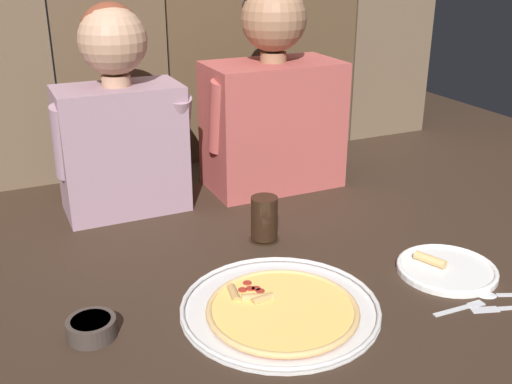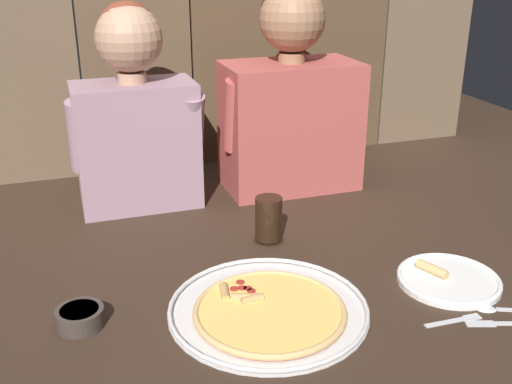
{
  "view_description": "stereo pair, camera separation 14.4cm",
  "coord_description": "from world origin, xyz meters",
  "px_view_note": "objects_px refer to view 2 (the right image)",
  "views": [
    {
      "loc": [
        -0.58,
        -1.11,
        0.72
      ],
      "look_at": [
        -0.02,
        0.1,
        0.18
      ],
      "focal_mm": 42.33,
      "sensor_mm": 36.0,
      "label": 1
    },
    {
      "loc": [
        -0.44,
        -1.17,
        0.72
      ],
      "look_at": [
        -0.02,
        0.1,
        0.18
      ],
      "focal_mm": 42.33,
      "sensor_mm": 36.0,
      "label": 2
    }
  ],
  "objects_px": {
    "drinking_glass": "(269,220)",
    "diner_right": "(291,99)",
    "dinner_plate": "(448,279)",
    "diner_left": "(135,113)",
    "pizza_tray": "(268,309)",
    "dipping_bowl": "(80,316)"
  },
  "relations": [
    {
      "from": "drinking_glass",
      "to": "diner_right",
      "type": "relative_size",
      "value": 0.19
    },
    {
      "from": "dinner_plate",
      "to": "diner_left",
      "type": "xyz_separation_m",
      "value": [
        -0.6,
        0.7,
        0.27
      ]
    },
    {
      "from": "diner_left",
      "to": "diner_right",
      "type": "distance_m",
      "value": 0.48
    },
    {
      "from": "pizza_tray",
      "to": "diner_right",
      "type": "height_order",
      "value": "diner_right"
    },
    {
      "from": "pizza_tray",
      "to": "drinking_glass",
      "type": "height_order",
      "value": "drinking_glass"
    },
    {
      "from": "pizza_tray",
      "to": "diner_left",
      "type": "bearing_deg",
      "value": 103.73
    },
    {
      "from": "pizza_tray",
      "to": "dinner_plate",
      "type": "xyz_separation_m",
      "value": [
        0.44,
        -0.01,
        -0.0
      ]
    },
    {
      "from": "drinking_glass",
      "to": "diner_left",
      "type": "relative_size",
      "value": 0.2
    },
    {
      "from": "pizza_tray",
      "to": "dinner_plate",
      "type": "height_order",
      "value": "dinner_plate"
    },
    {
      "from": "dipping_bowl",
      "to": "diner_right",
      "type": "relative_size",
      "value": 0.16
    },
    {
      "from": "dinner_plate",
      "to": "dipping_bowl",
      "type": "xyz_separation_m",
      "value": [
        -0.82,
        0.09,
        0.01
      ]
    },
    {
      "from": "dipping_bowl",
      "to": "diner_right",
      "type": "distance_m",
      "value": 0.96
    },
    {
      "from": "drinking_glass",
      "to": "pizza_tray",
      "type": "bearing_deg",
      "value": -109.71
    },
    {
      "from": "dinner_plate",
      "to": "dipping_bowl",
      "type": "distance_m",
      "value": 0.83
    },
    {
      "from": "pizza_tray",
      "to": "diner_left",
      "type": "xyz_separation_m",
      "value": [
        -0.17,
        0.68,
        0.27
      ]
    },
    {
      "from": "drinking_glass",
      "to": "diner_left",
      "type": "distance_m",
      "value": 0.51
    },
    {
      "from": "dinner_plate",
      "to": "drinking_glass",
      "type": "height_order",
      "value": "drinking_glass"
    },
    {
      "from": "diner_left",
      "to": "diner_right",
      "type": "relative_size",
      "value": 0.93
    },
    {
      "from": "dipping_bowl",
      "to": "drinking_glass",
      "type": "bearing_deg",
      "value": 26.36
    },
    {
      "from": "dipping_bowl",
      "to": "diner_left",
      "type": "distance_m",
      "value": 0.69
    },
    {
      "from": "dipping_bowl",
      "to": "pizza_tray",
      "type": "bearing_deg",
      "value": -11.67
    },
    {
      "from": "dipping_bowl",
      "to": "diner_right",
      "type": "height_order",
      "value": "diner_right"
    }
  ]
}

